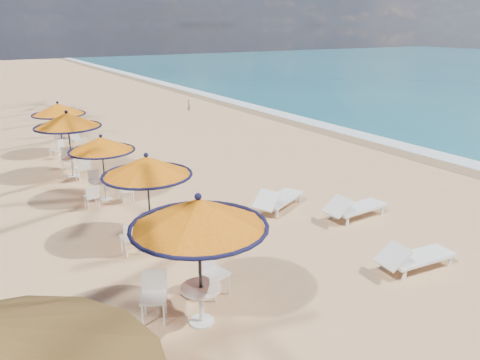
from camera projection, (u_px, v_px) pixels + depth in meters
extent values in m
plane|color=tan|center=(377.00, 254.00, 11.66)|extent=(160.00, 160.00, 0.00)
cube|color=white|center=(359.00, 135.00, 24.35)|extent=(1.20, 140.00, 0.04)
cube|color=olive|center=(346.00, 137.00, 23.91)|extent=(1.40, 140.00, 0.02)
cylinder|color=black|center=(200.00, 263.00, 8.61)|extent=(0.06, 0.06, 2.53)
cone|color=#D06812|center=(199.00, 213.00, 8.29)|extent=(2.53, 2.53, 0.55)
torus|color=black|center=(199.00, 227.00, 8.37)|extent=(2.53, 2.53, 0.08)
sphere|color=black|center=(198.00, 197.00, 8.19)|extent=(0.13, 0.13, 0.13)
cylinder|color=white|center=(201.00, 288.00, 8.77)|extent=(0.77, 0.77, 0.04)
cylinder|color=white|center=(201.00, 305.00, 8.88)|extent=(0.09, 0.09, 0.77)
cylinder|color=black|center=(149.00, 200.00, 12.06)|extent=(0.05, 0.05, 2.31)
cone|color=#D06812|center=(147.00, 166.00, 11.78)|extent=(2.31, 2.31, 0.50)
torus|color=black|center=(147.00, 175.00, 11.85)|extent=(2.31, 2.31, 0.07)
sphere|color=black|center=(146.00, 155.00, 11.68)|extent=(0.12, 0.12, 0.12)
cylinder|color=white|center=(150.00, 217.00, 12.21)|extent=(0.70, 0.70, 0.04)
cylinder|color=white|center=(151.00, 228.00, 12.31)|extent=(0.08, 0.08, 0.70)
cylinder|color=black|center=(104.00, 169.00, 15.02)|extent=(0.05, 0.05, 2.09)
cone|color=#D06812|center=(101.00, 144.00, 14.76)|extent=(2.09, 2.09, 0.46)
torus|color=black|center=(102.00, 150.00, 14.82)|extent=(2.09, 2.09, 0.06)
sphere|color=black|center=(101.00, 136.00, 14.68)|extent=(0.11, 0.11, 0.11)
cylinder|color=white|center=(105.00, 181.00, 15.15)|extent=(0.64, 0.64, 0.04)
cylinder|color=white|center=(106.00, 190.00, 15.25)|extent=(0.07, 0.07, 0.64)
cylinder|color=black|center=(70.00, 145.00, 17.30)|extent=(0.05, 0.05, 2.41)
cone|color=#D06812|center=(67.00, 120.00, 17.00)|extent=(2.41, 2.41, 0.52)
torus|color=black|center=(68.00, 127.00, 17.08)|extent=(2.41, 2.41, 0.07)
sphere|color=black|center=(66.00, 112.00, 16.90)|extent=(0.13, 0.13, 0.13)
cylinder|color=white|center=(72.00, 158.00, 17.45)|extent=(0.73, 0.73, 0.04)
cylinder|color=white|center=(73.00, 167.00, 17.56)|extent=(0.08, 0.08, 0.73)
cylinder|color=black|center=(61.00, 129.00, 20.36)|extent=(0.05, 0.05, 2.25)
cone|color=#D06812|center=(58.00, 109.00, 20.08)|extent=(2.25, 2.25, 0.49)
torus|color=black|center=(59.00, 114.00, 20.15)|extent=(2.25, 2.25, 0.07)
sphere|color=black|center=(57.00, 102.00, 19.99)|extent=(0.12, 0.12, 0.12)
cylinder|color=white|center=(62.00, 140.00, 20.51)|extent=(0.69, 0.69, 0.04)
cylinder|color=white|center=(63.00, 147.00, 20.61)|extent=(0.08, 0.08, 0.69)
cube|color=white|center=(420.00, 257.00, 10.92)|extent=(1.78, 0.78, 0.07)
cube|color=white|center=(393.00, 256.00, 10.49)|extent=(0.63, 0.68, 0.43)
cube|color=white|center=(419.00, 263.00, 10.97)|extent=(0.06, 0.06, 0.24)
cube|color=white|center=(359.00, 208.00, 13.85)|extent=(1.84, 0.75, 0.07)
cube|color=white|center=(338.00, 206.00, 13.30)|extent=(0.63, 0.69, 0.45)
cube|color=white|center=(358.00, 213.00, 13.91)|extent=(0.06, 0.06, 0.26)
cube|color=white|center=(281.00, 199.00, 14.53)|extent=(1.96, 1.41, 0.08)
cube|color=white|center=(266.00, 200.00, 13.72)|extent=(0.85, 0.88, 0.46)
cube|color=white|center=(281.00, 204.00, 14.59)|extent=(0.07, 0.07, 0.26)
imported|color=#896145|center=(189.00, 105.00, 30.91)|extent=(0.29, 0.36, 0.84)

